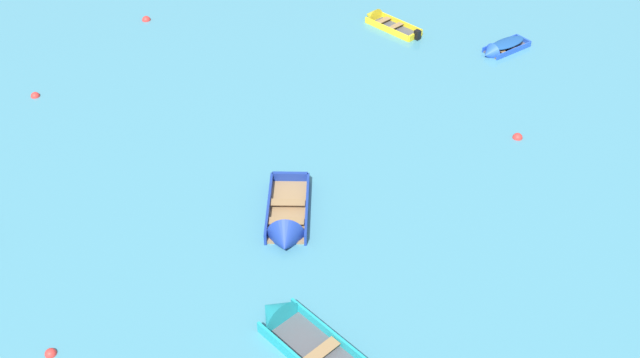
% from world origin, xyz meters
% --- Properties ---
extents(rowboat_yellow_center, '(3.13, 3.10, 0.99)m').
position_xyz_m(rowboat_yellow_center, '(2.76, 34.07, 0.15)').
color(rowboat_yellow_center, '#4C4C51').
rests_on(rowboat_yellow_center, ground_plane).
extents(rowboat_blue_outer_right, '(2.75, 2.42, 0.91)m').
position_xyz_m(rowboat_blue_outer_right, '(8.45, 31.18, 0.21)').
color(rowboat_blue_outer_right, '#4C4C51').
rests_on(rowboat_blue_outer_right, ground_plane).
extents(rowboat_turquoise_distant_center, '(3.95, 3.92, 1.30)m').
position_xyz_m(rowboat_turquoise_distant_center, '(-0.68, 13.54, 0.18)').
color(rowboat_turquoise_distant_center, '#4C4C51').
rests_on(rowboat_turquoise_distant_center, ground_plane).
extents(rowboat_deep_blue_cluster_outer, '(1.51, 4.01, 1.31)m').
position_xyz_m(rowboat_deep_blue_cluster_outer, '(-1.08, 17.96, 0.21)').
color(rowboat_deep_blue_cluster_outer, '#99754C').
rests_on(rowboat_deep_blue_cluster_outer, ground_plane).
extents(mooring_buoy_between_boats_left, '(0.40, 0.40, 0.40)m').
position_xyz_m(mooring_buoy_between_boats_left, '(-12.86, 26.46, 0.00)').
color(mooring_buoy_between_boats_left, red).
rests_on(mooring_buoy_between_boats_left, ground_plane).
extents(mooring_buoy_near_foreground, '(0.41, 0.41, 0.41)m').
position_xyz_m(mooring_buoy_near_foreground, '(8.02, 23.92, 0.00)').
color(mooring_buoy_near_foreground, red).
rests_on(mooring_buoy_near_foreground, ground_plane).
extents(mooring_buoy_central, '(0.45, 0.45, 0.45)m').
position_xyz_m(mooring_buoy_central, '(-9.55, 34.05, 0.00)').
color(mooring_buoy_central, red).
rests_on(mooring_buoy_central, ground_plane).
extents(mooring_buoy_between_boats_right, '(0.35, 0.35, 0.35)m').
position_xyz_m(mooring_buoy_between_boats_right, '(-7.64, 12.47, 0.00)').
color(mooring_buoy_between_boats_right, red).
rests_on(mooring_buoy_between_boats_right, ground_plane).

